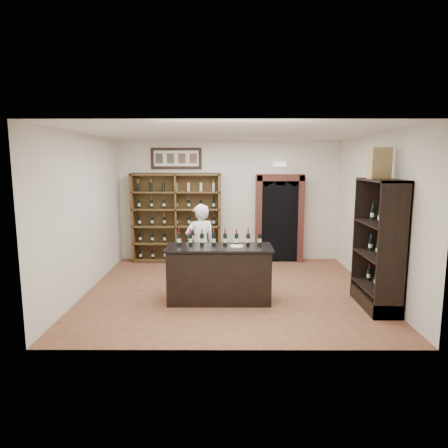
{
  "coord_description": "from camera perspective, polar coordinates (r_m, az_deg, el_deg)",
  "views": [
    {
      "loc": [
        -0.1,
        -7.49,
        2.5
      ],
      "look_at": [
        -0.12,
        0.3,
        1.26
      ],
      "focal_mm": 32.0,
      "sensor_mm": 36.0,
      "label": 1
    }
  ],
  "objects": [
    {
      "name": "wine_crate",
      "position": [
        7.12,
        21.37,
        8.11
      ],
      "size": [
        0.39,
        0.22,
        0.51
      ],
      "primitive_type": "cube",
      "rotation": [
        0.0,
        0.0,
        0.21
      ],
      "color": "tan",
      "rests_on": "side_cabinet"
    },
    {
      "name": "counter_bottle_7",
      "position": [
        7.14,
        5.1,
        -2.21
      ],
      "size": [
        0.07,
        0.07,
        0.3
      ],
      "color": "black",
      "rests_on": "tasting_counter"
    },
    {
      "name": "wine_shelf",
      "position": [
        9.99,
        -6.77,
        0.95
      ],
      "size": [
        2.2,
        0.38,
        2.2
      ],
      "color": "#51391B",
      "rests_on": "ground"
    },
    {
      "name": "counter_bottle_4",
      "position": [
        7.12,
        0.14,
        -2.21
      ],
      "size": [
        0.07,
        0.07,
        0.3
      ],
      "color": "black",
      "rests_on": "tasting_counter"
    },
    {
      "name": "side_cabinet",
      "position": [
        7.3,
        21.29,
        -5.4
      ],
      "size": [
        0.48,
        1.2,
        2.2
      ],
      "color": "black",
      "rests_on": "ground"
    },
    {
      "name": "counter_bottle_6",
      "position": [
        7.13,
        3.45,
        -2.21
      ],
      "size": [
        0.07,
        0.07,
        0.3
      ],
      "color": "black",
      "rests_on": "tasting_counter"
    },
    {
      "name": "framed_picture",
      "position": [
        10.03,
        -6.83,
        9.29
      ],
      "size": [
        1.25,
        0.04,
        0.52
      ],
      "primitive_type": "cube",
      "color": "black",
      "rests_on": "wall_back"
    },
    {
      "name": "counter_bottle_5",
      "position": [
        7.12,
        1.8,
        -2.21
      ],
      "size": [
        0.07,
        0.07,
        0.3
      ],
      "color": "black",
      "rests_on": "tasting_counter"
    },
    {
      "name": "wall_right",
      "position": [
        8.07,
        20.81,
        1.36
      ],
      "size": [
        0.04,
        5.0,
        3.0
      ],
      "primitive_type": "cube",
      "color": "white",
      "rests_on": "ground"
    },
    {
      "name": "arched_doorway",
      "position": [
        10.0,
        7.89,
        1.15
      ],
      "size": [
        1.17,
        0.35,
        2.17
      ],
      "color": "black",
      "rests_on": "ground"
    },
    {
      "name": "emergency_light",
      "position": [
        10.0,
        7.98,
        8.4
      ],
      "size": [
        0.3,
        0.1,
        0.1
      ],
      "primitive_type": "cube",
      "color": "white",
      "rests_on": "wall_back"
    },
    {
      "name": "tasting_counter",
      "position": [
        7.17,
        -0.69,
        -7.17
      ],
      "size": [
        1.88,
        0.78,
        1.0
      ],
      "color": "black",
      "rests_on": "ground"
    },
    {
      "name": "wall_left",
      "position": [
        8.01,
        -19.22,
        1.39
      ],
      "size": [
        0.04,
        5.0,
        3.0
      ],
      "primitive_type": "cube",
      "color": "white",
      "rests_on": "ground"
    },
    {
      "name": "counter_bottle_2",
      "position": [
        7.13,
        -3.17,
        -2.21
      ],
      "size": [
        0.07,
        0.07,
        0.3
      ],
      "color": "black",
      "rests_on": "tasting_counter"
    },
    {
      "name": "ceiling",
      "position": [
        7.5,
        0.91,
        12.89
      ],
      "size": [
        5.5,
        5.5,
        0.0
      ],
      "primitive_type": "plane",
      "rotation": [
        3.14,
        0.0,
        0.0
      ],
      "color": "white",
      "rests_on": "wall_back"
    },
    {
      "name": "counter_bottle_3",
      "position": [
        7.12,
        -1.52,
        -2.21
      ],
      "size": [
        0.07,
        0.07,
        0.3
      ],
      "color": "black",
      "rests_on": "tasting_counter"
    },
    {
      "name": "counter_bottle_0",
      "position": [
        7.16,
        -6.46,
        -2.2
      ],
      "size": [
        0.07,
        0.07,
        0.3
      ],
      "color": "black",
      "rests_on": "tasting_counter"
    },
    {
      "name": "counter_bottle_1",
      "position": [
        7.14,
        -4.82,
        -2.2
      ],
      "size": [
        0.07,
        0.07,
        0.3
      ],
      "color": "black",
      "rests_on": "tasting_counter"
    },
    {
      "name": "shopkeeper",
      "position": [
        7.96,
        -3.4,
        -3.08
      ],
      "size": [
        0.7,
        0.57,
        1.65
      ],
      "primitive_type": "imported",
      "rotation": [
        0.0,
        0.0,
        3.47
      ],
      "color": "white",
      "rests_on": "ground"
    },
    {
      "name": "wall_back",
      "position": [
        10.04,
        0.7,
        3.34
      ],
      "size": [
        5.5,
        0.04,
        3.0
      ],
      "primitive_type": "cube",
      "color": "white",
      "rests_on": "ground"
    },
    {
      "name": "plate",
      "position": [
        7.01,
        1.81,
        -3.21
      ],
      "size": [
        0.24,
        0.24,
        0.02
      ],
      "primitive_type": "cylinder",
      "color": "silver",
      "rests_on": "tasting_counter"
    },
    {
      "name": "floor",
      "position": [
        7.89,
        0.85,
        -9.4
      ],
      "size": [
        5.5,
        5.5,
        0.0
      ],
      "primitive_type": "plane",
      "color": "brown",
      "rests_on": "ground"
    }
  ]
}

